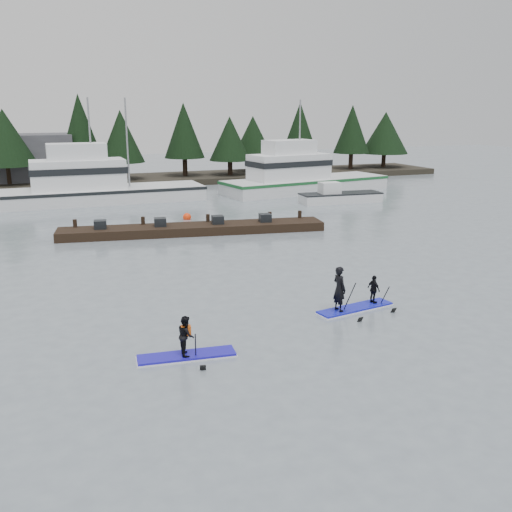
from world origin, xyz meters
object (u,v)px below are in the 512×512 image
object	(u,v)px
fishing_boat_medium	(302,185)
paddleboard_solo	(186,343)
fishing_boat_large	(98,194)
paddleboard_duo	(352,295)
floating_dock	(194,229)

from	to	relation	value
fishing_boat_medium	paddleboard_solo	xyz separation A→B (m)	(-19.03, -31.13, -0.20)
fishing_boat_large	paddleboard_duo	distance (m)	30.57
paddleboard_duo	fishing_boat_large	bearing A→B (deg)	92.03
floating_dock	paddleboard_duo	xyz separation A→B (m)	(1.87, -15.54, 0.36)
fishing_boat_medium	floating_dock	bearing A→B (deg)	-144.25
floating_dock	paddleboard_solo	xyz separation A→B (m)	(-5.01, -17.36, 0.20)
fishing_boat_large	floating_dock	distance (m)	15.01
fishing_boat_large	floating_dock	bearing A→B (deg)	-74.40
fishing_boat_medium	paddleboard_duo	size ratio (longest dim) A/B	5.01
fishing_boat_large	fishing_boat_medium	distance (m)	18.08
floating_dock	paddleboard_duo	bearing A→B (deg)	-74.01
fishing_boat_large	fishing_boat_medium	world-z (taller)	fishing_boat_large
paddleboard_solo	fishing_boat_medium	bearing A→B (deg)	65.17
fishing_boat_medium	paddleboard_solo	size ratio (longest dim) A/B	5.31
fishing_boat_large	fishing_boat_medium	xyz separation A→B (m)	(18.06, -0.69, -0.02)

